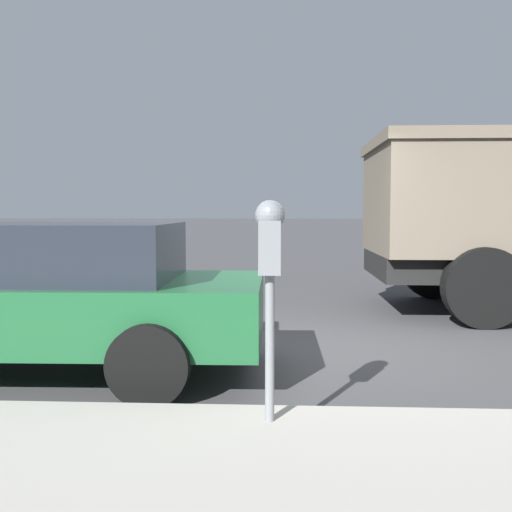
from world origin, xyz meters
name	(u,v)px	position (x,y,z in m)	size (l,w,h in m)	color
ground_plane	(300,352)	(0.00, 0.00, 0.00)	(220.00, 220.00, 0.00)	#424244
parking_meter	(270,254)	(-2.51, 0.26, 1.23)	(0.21, 0.19, 1.42)	gray
car_green	(25,294)	(-0.96, 2.55, 0.74)	(2.04, 4.48, 1.38)	#1E5B33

